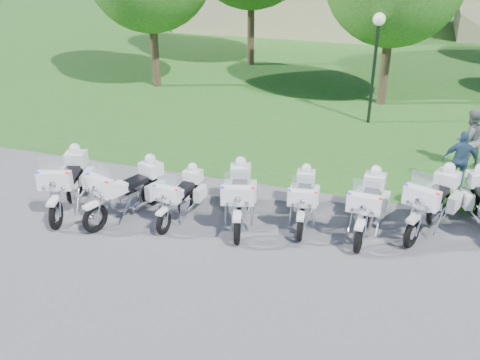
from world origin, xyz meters
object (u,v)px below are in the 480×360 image
(motorcycle_3, at_px, (239,195))
(motorcycle_5, at_px, (368,204))
(motorcycle_1, at_px, (128,189))
(bystander_c, at_px, (461,160))
(motorcycle_4, at_px, (304,198))
(motorcycle_0, at_px, (68,181))
(motorcycle_6, at_px, (433,201))
(bystander_b, at_px, (469,139))
(lamp_post, at_px, (377,41))
(motorcycle_2, at_px, (181,195))

(motorcycle_3, relative_size, motorcycle_5, 0.99)
(motorcycle_1, height_order, bystander_c, motorcycle_1)
(motorcycle_4, bearing_deg, motorcycle_1, 6.17)
(motorcycle_1, bearing_deg, motorcycle_0, 23.91)
(motorcycle_4, bearing_deg, motorcycle_6, -176.60)
(motorcycle_3, bearing_deg, bystander_b, -152.06)
(motorcycle_3, distance_m, lamp_post, 9.12)
(bystander_c, bearing_deg, motorcycle_0, 21.80)
(motorcycle_6, bearing_deg, lamp_post, -52.10)
(motorcycle_0, xyz_separation_m, bystander_c, (9.67, 4.40, 0.09))
(lamp_post, bearing_deg, motorcycle_4, -95.51)
(motorcycle_0, bearing_deg, motorcycle_3, 171.78)
(motorcycle_1, height_order, motorcycle_6, motorcycle_6)
(motorcycle_0, height_order, lamp_post, lamp_post)
(motorcycle_1, distance_m, bystander_c, 9.07)
(motorcycle_4, xyz_separation_m, bystander_c, (3.73, 3.20, 0.20))
(bystander_b, distance_m, bystander_c, 1.57)
(motorcycle_1, bearing_deg, motorcycle_3, -148.16)
(motorcycle_3, relative_size, motorcycle_4, 1.10)
(motorcycle_5, relative_size, bystander_c, 1.51)
(motorcycle_4, distance_m, lamp_post, 8.40)
(motorcycle_0, distance_m, lamp_post, 11.63)
(bystander_c, bearing_deg, motorcycle_3, 32.66)
(motorcycle_0, bearing_deg, lamp_post, -143.15)
(motorcycle_5, bearing_deg, motorcycle_2, 13.52)
(motorcycle_4, bearing_deg, lamp_post, -103.66)
(motorcycle_3, bearing_deg, lamp_post, -120.67)
(motorcycle_0, xyz_separation_m, motorcycle_3, (4.44, 0.69, -0.03))
(motorcycle_3, height_order, lamp_post, lamp_post)
(motorcycle_3, height_order, motorcycle_6, motorcycle_6)
(motorcycle_2, xyz_separation_m, lamp_post, (3.74, 8.77, 2.41))
(lamp_post, bearing_deg, motorcycle_6, -73.11)
(motorcycle_2, relative_size, motorcycle_6, 0.87)
(motorcycle_4, bearing_deg, motorcycle_2, 6.25)
(motorcycle_3, distance_m, motorcycle_5, 3.12)
(motorcycle_4, relative_size, lamp_post, 0.56)
(motorcycle_0, relative_size, motorcycle_4, 1.14)
(motorcycle_6, xyz_separation_m, lamp_post, (-2.25, 7.40, 2.28))
(motorcycle_3, relative_size, motorcycle_6, 0.98)
(motorcycle_3, distance_m, bystander_c, 6.42)
(motorcycle_5, distance_m, motorcycle_6, 1.57)
(motorcycle_6, bearing_deg, bystander_c, -84.40)
(motorcycle_5, height_order, motorcycle_6, motorcycle_6)
(motorcycle_4, height_order, bystander_b, bystander_b)
(motorcycle_1, relative_size, motorcycle_6, 0.97)
(lamp_post, height_order, bystander_b, lamp_post)
(motorcycle_6, distance_m, bystander_c, 2.68)
(motorcycle_4, bearing_deg, motorcycle_5, 173.07)
(lamp_post, bearing_deg, motorcycle_1, -118.94)
(motorcycle_4, xyz_separation_m, motorcycle_6, (3.02, 0.62, 0.11))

